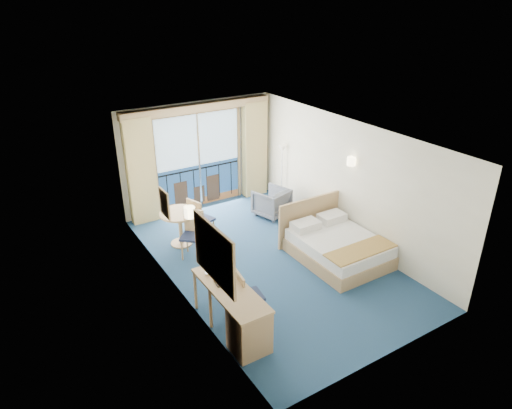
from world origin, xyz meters
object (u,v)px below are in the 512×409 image
(bed, at_px, (336,246))
(armchair, at_px, (271,202))
(nightstand, at_px, (316,215))
(table_chair_a, at_px, (199,217))
(floor_lamp, at_px, (282,159))
(desk, at_px, (245,323))
(desk_chair, at_px, (246,293))
(round_table, at_px, (180,220))
(table_chair_b, at_px, (193,231))

(bed, distance_m, armchair, 2.40)
(nightstand, height_order, table_chair_a, table_chair_a)
(floor_lamp, relative_size, desk, 0.92)
(armchair, distance_m, desk_chair, 4.03)
(armchair, xyz_separation_m, round_table, (-2.49, -0.16, 0.24))
(nightstand, bearing_deg, desk, -143.37)
(desk, distance_m, round_table, 3.52)
(bed, distance_m, table_chair_a, 3.02)
(bed, height_order, round_table, bed)
(armchair, relative_size, desk, 0.45)
(bed, xyz_separation_m, floor_lamp, (0.65, 2.93, 0.89))
(bed, xyz_separation_m, desk, (-2.93, -1.25, 0.15))
(desk_chair, bearing_deg, table_chair_b, 5.07)
(desk, bearing_deg, table_chair_a, 76.15)
(floor_lamp, height_order, round_table, floor_lamp)
(bed, bearing_deg, nightstand, 68.33)
(bed, height_order, table_chair_b, bed)
(bed, xyz_separation_m, armchair, (-0.01, 2.40, 0.06))
(bed, height_order, nightstand, bed)
(bed, distance_m, table_chair_b, 2.99)
(floor_lamp, relative_size, table_chair_a, 1.53)
(desk_chair, height_order, round_table, desk_chair)
(bed, relative_size, nightstand, 3.33)
(nightstand, relative_size, desk_chair, 0.64)
(nightstand, relative_size, table_chair_a, 0.58)
(nightstand, bearing_deg, desk_chair, -147.03)
(table_chair_b, bearing_deg, round_table, 136.78)
(desk, distance_m, desk_chair, 0.65)
(table_chair_b, bearing_deg, table_chair_a, 94.53)
(table_chair_a, distance_m, table_chair_b, 0.60)
(armchair, bearing_deg, table_chair_a, -10.59)
(armchair, relative_size, round_table, 0.89)
(desk_chair, distance_m, table_chair_a, 2.90)
(table_chair_a, bearing_deg, round_table, 60.87)
(desk, xyz_separation_m, table_chair_b, (0.48, 2.93, 0.12))
(armchair, relative_size, floor_lamp, 0.49)
(desk, xyz_separation_m, round_table, (0.43, 3.49, 0.15))
(bed, height_order, desk_chair, bed)
(nightstand, xyz_separation_m, desk, (-3.46, -2.57, 0.15))
(round_table, bearing_deg, table_chair_a, -10.86)
(bed, bearing_deg, round_table, 138.11)
(armchair, bearing_deg, round_table, -13.48)
(round_table, bearing_deg, table_chair_b, -84.97)
(table_chair_a, bearing_deg, desk_chair, 151.86)
(bed, relative_size, desk_chair, 2.11)
(armchair, relative_size, desk_chair, 0.82)
(desk, distance_m, table_chair_b, 2.97)
(desk, bearing_deg, desk_chair, 58.08)
(floor_lamp, bearing_deg, desk, -130.62)
(floor_lamp, distance_m, table_chair_a, 2.91)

